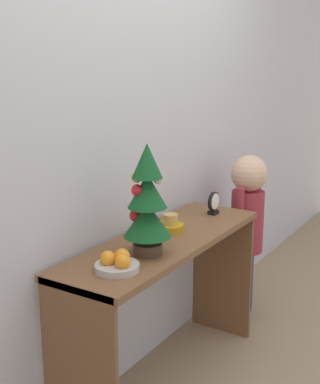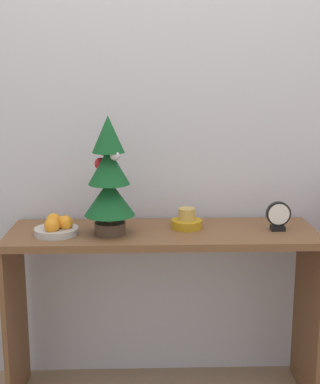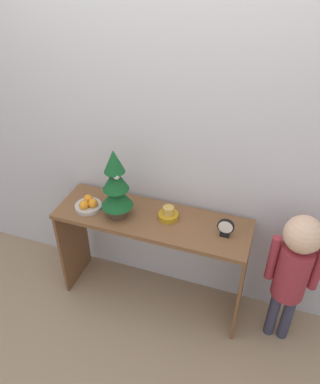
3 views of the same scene
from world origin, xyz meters
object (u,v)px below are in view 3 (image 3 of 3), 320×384
at_px(child_figure, 294,266).
at_px(desk_clock, 226,228).
at_px(fruit_bowl, 88,205).
at_px(mini_tree, 116,186).
at_px(singing_bowl, 168,214).

bearing_deg(child_figure, desk_clock, 177.48).
bearing_deg(desk_clock, fruit_bowl, -178.05).
bearing_deg(fruit_bowl, desk_clock, 1.95).
height_order(mini_tree, desk_clock, mini_tree).
xyz_separation_m(desk_clock, child_figure, (0.43, -0.02, -0.16)).
xyz_separation_m(singing_bowl, desk_clock, (0.38, -0.05, 0.03)).
height_order(fruit_bowl, child_figure, child_figure).
distance_m(fruit_bowl, desk_clock, 0.91).
bearing_deg(fruit_bowl, mini_tree, -0.10).
bearing_deg(mini_tree, fruit_bowl, 179.90).
bearing_deg(singing_bowl, desk_clock, -6.85).
distance_m(mini_tree, child_figure, 1.17).
bearing_deg(fruit_bowl, child_figure, 0.52).
xyz_separation_m(mini_tree, child_figure, (1.12, 0.01, -0.33)).
relative_size(mini_tree, fruit_bowl, 2.69).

